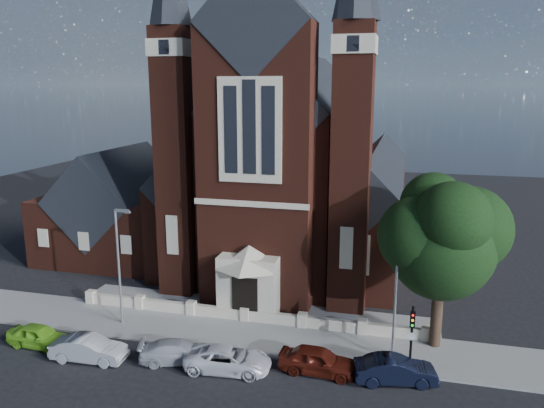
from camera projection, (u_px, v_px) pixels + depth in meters
The scene contains 16 objects.
ground at pixel (275, 279), 44.60m from camera, with size 120.00×120.00×0.00m, color black.
pavement_strip at pixel (236, 334), 34.68m from camera, with size 60.00×5.00×0.12m, color gray.
forecourt_paving at pixel (254, 310), 38.46m from camera, with size 26.00×3.00×0.14m, color gray.
forecourt_wall at pixel (245, 321), 36.57m from camera, with size 24.00×0.40×0.90m, color #AFA08B.
church at pixel (296, 169), 50.30m from camera, with size 20.01×34.90×29.20m.
parish_hall at pixel (120, 213), 50.45m from camera, with size 12.00×12.20×10.24m.
street_tree at pixel (444, 241), 31.22m from camera, with size 6.40×6.60×10.70m.
street_lamp_left at pixel (120, 260), 35.13m from camera, with size 1.16×0.22×8.09m.
street_lamp_right at pixel (398, 285), 30.74m from camera, with size 1.16×0.22×8.09m.
traffic_signal at pixel (412, 331), 29.47m from camera, with size 0.28×0.42×4.00m.
car_lime_van at pixel (39, 336), 32.94m from camera, with size 1.65×4.09×1.39m, color #7AC928.
car_silver_a at pixel (89, 349), 31.25m from camera, with size 1.57×4.50×1.48m, color #999CA0.
car_silver_b at pixel (178, 351), 31.15m from camera, with size 1.81×4.46×1.30m, color #AFB1B7.
car_white_suv at pixel (228, 359), 30.17m from camera, with size 2.29×4.96×1.38m, color white.
car_dark_red at pixel (318, 360), 29.89m from camera, with size 1.80×4.48×1.53m, color #51170E.
car_navy at pixel (396, 370), 28.92m from camera, with size 1.57×4.49×1.48m, color black.
Camera 1 is at (10.25, -25.85, 15.97)m, focal length 35.00 mm.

